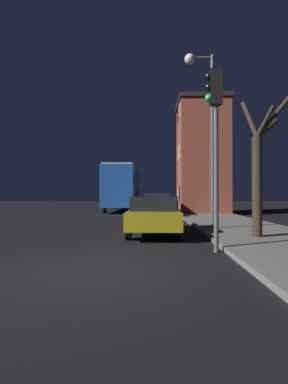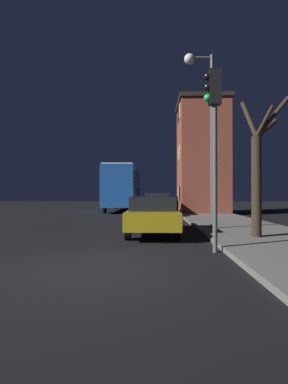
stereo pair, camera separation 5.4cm
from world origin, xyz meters
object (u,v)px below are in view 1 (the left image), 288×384
bare_tree (259,168)px  car_near_lane (153,214)px  car_mid_lane (157,205)px  traffic_light (215,122)px  bus (123,186)px  streetlamp (204,110)px

bare_tree → car_near_lane: 4.01m
car_near_lane → car_mid_lane: (0.24, 8.92, 0.05)m
bare_tree → car_mid_lane: 10.98m
traffic_light → car_near_lane: 4.62m
traffic_light → bus: 20.13m
traffic_light → bare_tree: traffic_light is taller
car_mid_lane → traffic_light: bearing=-83.9°
bus → car_near_lane: bus is taller
traffic_light → car_mid_lane: 12.75m
streetlamp → traffic_light: streetlamp is taller
streetlamp → car_mid_lane: size_ratio=1.53×
streetlamp → car_mid_lane: streetlamp is taller
bus → car_mid_lane: bearing=-67.7°
traffic_light → car_mid_lane: (-1.32, 12.43, -2.52)m
car_near_lane → car_mid_lane: size_ratio=1.05×
car_near_lane → car_mid_lane: car_mid_lane is taller
bare_tree → bus: bare_tree is taller
streetlamp → car_near_lane: bearing=-157.2°
car_mid_lane → bus: bearing=112.3°
bare_tree → car_mid_lane: bearing=106.8°
car_near_lane → traffic_light: bearing=-65.9°
bus → car_mid_lane: bus is taller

